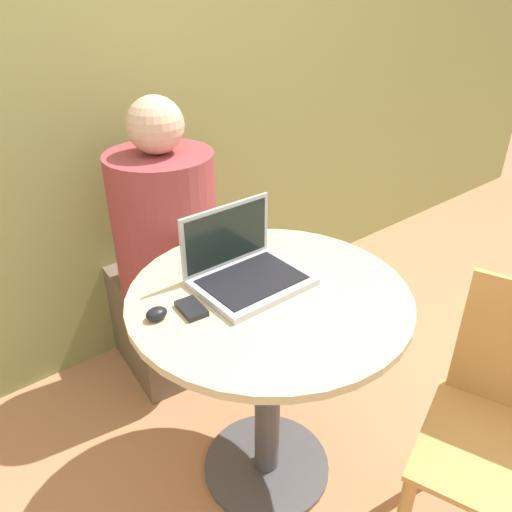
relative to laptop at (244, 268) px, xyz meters
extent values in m
plane|color=tan|center=(0.02, -0.09, -0.80)|extent=(12.00, 12.00, 0.00)
cube|color=#939956|center=(0.02, 0.89, 0.50)|extent=(7.00, 0.05, 2.60)
cylinder|color=#4C4C51|center=(0.02, -0.09, -0.79)|extent=(0.45, 0.45, 0.02)
cylinder|color=#4C4C51|center=(0.02, -0.09, -0.42)|extent=(0.09, 0.09, 0.71)
cylinder|color=beige|center=(0.02, -0.09, -0.05)|extent=(0.82, 0.82, 0.02)
cube|color=#B7B7BC|center=(0.00, -0.04, -0.03)|extent=(0.32, 0.25, 0.02)
cube|color=black|center=(0.00, -0.04, -0.02)|extent=(0.28, 0.20, 0.00)
cube|color=#B7B7BC|center=(0.00, 0.09, 0.07)|extent=(0.31, 0.01, 0.19)
cube|color=black|center=(0.00, 0.08, 0.07)|extent=(0.29, 0.00, 0.17)
cube|color=black|center=(-0.21, -0.03, -0.03)|extent=(0.07, 0.10, 0.02)
ellipsoid|color=black|center=(-0.30, 0.00, -0.03)|extent=(0.06, 0.05, 0.03)
cylinder|color=tan|center=(0.39, -0.49, -0.57)|extent=(0.04, 0.04, 0.45)
cube|color=tan|center=(0.28, -0.72, -0.34)|extent=(0.51, 0.51, 0.02)
cube|color=brown|center=(0.06, 0.68, -0.58)|extent=(0.43, 0.59, 0.44)
cylinder|color=#993D42|center=(0.04, 0.55, -0.08)|extent=(0.39, 0.39, 0.56)
sphere|color=beige|center=(0.04, 0.55, 0.30)|extent=(0.20, 0.20, 0.20)
camera|label=1|loc=(-0.77, -1.00, 0.75)|focal=35.00mm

